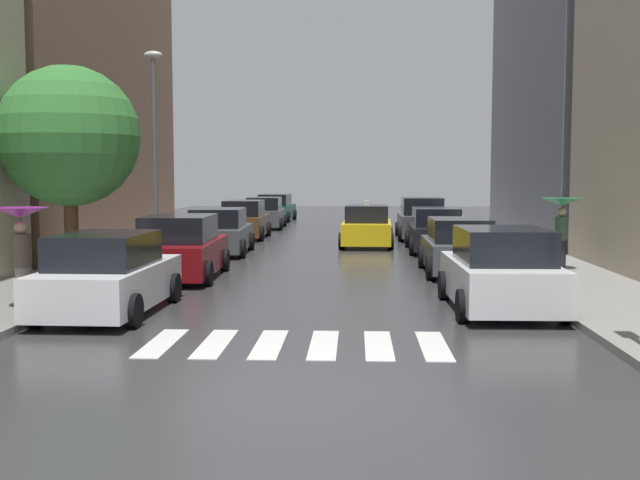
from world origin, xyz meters
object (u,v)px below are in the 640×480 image
at_px(parked_car_left_second, 181,249).
at_px(pedestrian_near_tree, 21,234).
at_px(street_tree_left, 69,137).
at_px(lamp_post_left, 154,138).
at_px(pedestrian_foreground, 562,215).
at_px(parked_car_left_fourth, 244,221).
at_px(parked_car_right_third, 435,231).
at_px(parked_car_right_second, 459,248).
at_px(parked_car_right_nearest, 501,272).
at_px(parked_car_right_fourth, 421,220).
at_px(taxi_midroad, 367,227).
at_px(parked_car_left_third, 219,233).
at_px(parked_car_left_sixth, 276,208).
at_px(parked_car_left_fifth, 265,214).
at_px(parked_car_left_nearest, 108,276).

distance_m(parked_car_left_second, pedestrian_near_tree, 6.04).
relative_size(street_tree_left, lamp_post_left, 0.82).
bearing_deg(pedestrian_foreground, parked_car_left_fourth, -102.03).
relative_size(parked_car_right_third, pedestrian_foreground, 2.27).
bearing_deg(parked_car_right_second, street_tree_left, 102.33).
bearing_deg(pedestrian_near_tree, parked_car_right_nearest, 169.80).
xyz_separation_m(parked_car_right_fourth, pedestrian_near_tree, (-9.46, -18.96, 0.79)).
bearing_deg(taxi_midroad, parked_car_right_nearest, -168.15).
bearing_deg(street_tree_left, parked_car_left_third, 71.07).
relative_size(parked_car_right_third, taxi_midroad, 1.02).
relative_size(parked_car_left_third, parked_car_right_third, 0.96).
bearing_deg(street_tree_left, lamp_post_left, 80.86).
distance_m(parked_car_right_nearest, parked_car_right_fourth, 17.91).
height_order(parked_car_right_nearest, parked_car_right_second, parked_car_right_nearest).
relative_size(parked_car_left_third, parked_car_left_sixth, 0.91).
bearing_deg(parked_car_left_fifth, pedestrian_foreground, -151.37).
bearing_deg(pedestrian_foreground, taxi_midroad, -112.00).
bearing_deg(parked_car_right_third, street_tree_left, 130.93).
distance_m(parked_car_left_sixth, parked_car_right_nearest, 31.73).
relative_size(parked_car_right_second, pedestrian_near_tree, 2.04).
height_order(parked_car_left_nearest, lamp_post_left, lamp_post_left).
distance_m(parked_car_right_second, lamp_post_left, 10.42).
distance_m(parked_car_left_nearest, parked_car_right_third, 15.25).
xyz_separation_m(parked_car_left_fifth, street_tree_left, (-2.58, -20.58, 3.00)).
xyz_separation_m(parked_car_left_sixth, parked_car_right_second, (7.79, -24.87, -0.03)).
height_order(parked_car_right_third, pedestrian_near_tree, pedestrian_near_tree).
height_order(parked_car_left_fifth, parked_car_right_fourth, parked_car_right_fourth).
bearing_deg(parked_car_left_fourth, parked_car_left_sixth, -0.02).
relative_size(parked_car_right_fourth, street_tree_left, 0.87).
bearing_deg(parked_car_right_nearest, parked_car_left_nearest, 94.46).
bearing_deg(lamp_post_left, parked_car_left_second, -67.24).
bearing_deg(parked_car_left_nearest, lamp_post_left, 10.21).
height_order(parked_car_left_second, pedestrian_near_tree, pedestrian_near_tree).
distance_m(parked_car_left_second, parked_car_right_second, 7.73).
xyz_separation_m(parked_car_left_third, parked_car_right_second, (7.73, -5.20, -0.02)).
height_order(parked_car_right_second, parked_car_right_fourth, parked_car_right_fourth).
distance_m(parked_car_left_fourth, parked_car_left_sixth, 13.05).
height_order(parked_car_left_third, taxi_midroad, taxi_midroad).
relative_size(parked_car_left_sixth, pedestrian_near_tree, 2.40).
bearing_deg(parked_car_left_nearest, pedestrian_foreground, -57.45).
xyz_separation_m(taxi_midroad, street_tree_left, (-7.80, -10.63, 3.01)).
distance_m(parked_car_left_fifth, parked_car_left_sixth, 6.47).
bearing_deg(parked_car_right_second, parked_car_left_second, 99.47).
bearing_deg(parked_car_left_third, parked_car_left_fifth, -1.92).
bearing_deg(parked_car_left_nearest, parked_car_right_second, -48.92).
relative_size(parked_car_left_nearest, pedestrian_near_tree, 2.20).
distance_m(parked_car_left_sixth, street_tree_left, 27.32).
height_order(parked_car_right_second, lamp_post_left, lamp_post_left).
xyz_separation_m(parked_car_right_second, street_tree_left, (-10.26, -2.18, 3.03)).
bearing_deg(lamp_post_left, parked_car_left_fifth, 83.55).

